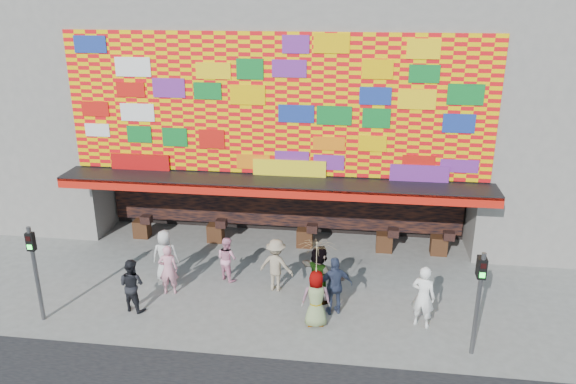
% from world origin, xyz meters
% --- Properties ---
extents(ground, '(90.00, 90.00, 0.00)m').
position_xyz_m(ground, '(0.00, 0.00, 0.00)').
color(ground, slate).
rests_on(ground, ground).
extents(shop_building, '(15.20, 9.40, 10.00)m').
position_xyz_m(shop_building, '(0.00, 8.18, 5.23)').
color(shop_building, gray).
rests_on(shop_building, ground).
extents(signal_left, '(0.22, 0.20, 3.00)m').
position_xyz_m(signal_left, '(-6.20, -1.50, 1.86)').
color(signal_left, '#59595B').
rests_on(signal_left, ground).
extents(signal_right, '(0.22, 0.20, 3.00)m').
position_xyz_m(signal_right, '(6.20, -1.50, 1.86)').
color(signal_right, '#59595B').
rests_on(signal_right, ground).
extents(ped_a, '(0.95, 0.70, 1.79)m').
position_xyz_m(ped_a, '(-3.36, 1.37, 0.90)').
color(ped_a, beige).
rests_on(ped_a, ground).
extents(ped_b, '(0.69, 0.53, 1.69)m').
position_xyz_m(ped_b, '(-2.96, 0.50, 0.84)').
color(ped_b, pink).
rests_on(ped_b, ground).
extents(ped_c, '(0.97, 0.84, 1.69)m').
position_xyz_m(ped_c, '(-3.73, -0.60, 0.85)').
color(ped_c, black).
rests_on(ped_c, ground).
extents(ped_d, '(1.27, 0.91, 1.78)m').
position_xyz_m(ped_d, '(0.43, 1.20, 0.89)').
color(ped_d, tan).
rests_on(ped_d, ground).
extents(ped_e, '(1.17, 0.79, 1.85)m').
position_xyz_m(ped_e, '(2.39, 0.03, 0.93)').
color(ped_e, '#333D5A').
rests_on(ped_e, ground).
extents(ped_f, '(1.71, 1.53, 1.89)m').
position_xyz_m(ped_f, '(1.87, 0.68, 0.94)').
color(ped_f, gray).
rests_on(ped_f, ground).
extents(ped_g, '(0.93, 0.68, 1.74)m').
position_xyz_m(ped_g, '(1.89, -0.71, 0.87)').
color(ped_g, gray).
rests_on(ped_g, ground).
extents(ped_h, '(0.82, 0.69, 1.91)m').
position_xyz_m(ped_h, '(4.95, -0.32, 0.96)').
color(ped_h, white).
rests_on(ped_h, ground).
extents(ped_i, '(0.94, 0.89, 1.53)m').
position_xyz_m(ped_i, '(-1.32, 1.68, 0.77)').
color(ped_i, '#F39DBD').
rests_on(ped_i, ground).
extents(parasol, '(1.35, 1.36, 1.95)m').
position_xyz_m(parasol, '(1.89, -0.71, 2.20)').
color(parasol, '#FFDEA0').
rests_on(parasol, ground).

